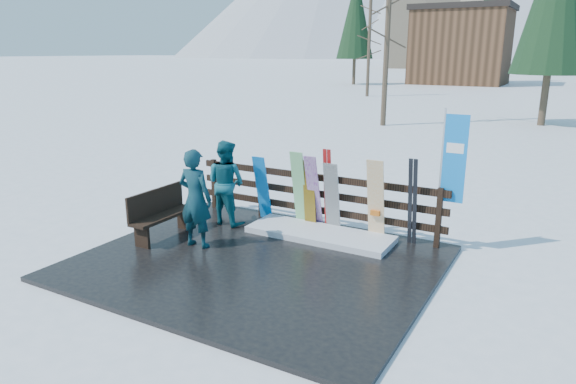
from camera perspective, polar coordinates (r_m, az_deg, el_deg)
The scene contains 18 objects.
ground at distance 9.19m, azimuth -3.43°, elevation -8.03°, with size 700.00×700.00×0.00m, color white.
deck at distance 9.17m, azimuth -3.44°, elevation -7.80°, with size 6.00×5.00×0.08m, color black.
fence at distance 10.75m, azimuth 2.87°, elevation -0.34°, with size 5.60×0.10×1.15m.
snow_patch at distance 10.23m, azimuth 3.53°, elevation -4.69°, with size 2.91×1.00×0.12m, color white.
bench at distance 10.38m, azimuth -13.99°, elevation -2.20°, with size 0.41×1.50×0.97m.
snowboard_0 at distance 11.08m, azimuth -2.86°, elevation 0.45°, with size 0.30×0.03×1.46m, color blue.
snowboard_1 at distance 10.62m, azimuth 1.27°, elevation 0.32°, with size 0.29×0.03×1.64m, color silver.
snowboard_2 at distance 10.54m, azimuth 2.38°, elevation -0.29°, with size 0.26×0.03×1.45m, color #D1950F.
snowboard_3 at distance 10.48m, azimuth 2.87°, elevation -0.03°, with size 0.26×0.03×1.62m, color silver.
snowboard_4 at distance 10.32m, azimuth 4.91°, elevation -0.65°, with size 0.30×0.03×1.47m, color black.
snowboard_5 at distance 9.97m, azimuth 9.72°, elevation -0.91°, with size 0.33×0.03×1.64m, color white.
ski_pair_a at distance 10.40m, azimuth 4.44°, elevation 0.22°, with size 0.16×0.20×1.71m.
ski_pair_b at distance 9.83m, azimuth 13.66°, elevation -1.12°, with size 0.17×0.27×1.70m.
rental_flag at distance 9.70m, azimuth 17.65°, elevation 2.98°, with size 0.45×0.04×2.60m.
person_front at distance 9.65m, azimuth -10.25°, elevation -0.72°, with size 0.68×0.45×1.87m, color #114B47.
person_back at distance 10.86m, azimuth -6.90°, elevation 1.05°, with size 0.87×0.68×1.80m, color #135A69.
resort_buildings at distance 122.67m, azimuth 29.05°, elevation 16.43°, with size 73.00×87.60×22.60m.
trees at distance 54.45m, azimuth 28.09°, elevation 15.78°, with size 42.17×68.60×12.57m.
Camera 1 is at (4.62, -7.06, 3.65)m, focal length 32.00 mm.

